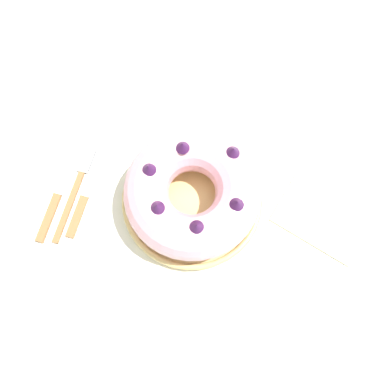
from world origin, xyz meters
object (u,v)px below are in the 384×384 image
at_px(cake_knife, 84,198).
at_px(napkin, 323,217).
at_px(serving_knife, 57,196).
at_px(serving_dish, 192,200).
at_px(fork, 77,185).
at_px(bundt_cake, 192,192).

distance_m(cake_knife, napkin, 0.48).
relative_size(serving_knife, cake_knife, 1.17).
distance_m(serving_dish, cake_knife, 0.22).
xyz_separation_m(serving_dish, cake_knife, (-0.21, -0.05, -0.01)).
bearing_deg(serving_knife, fork, 48.10).
relative_size(serving_dish, fork, 1.32).
bearing_deg(napkin, serving_knife, -169.32).
bearing_deg(fork, napkin, 5.46).
height_order(bundt_cake, napkin, bundt_cake).
bearing_deg(serving_knife, bundt_cake, 14.86).
bearing_deg(bundt_cake, fork, -172.56).
bearing_deg(bundt_cake, cake_knife, -166.13).
bearing_deg(napkin, fork, -172.27).
bearing_deg(bundt_cake, serving_dish, -101.09).
bearing_deg(bundt_cake, napkin, 7.99).
bearing_deg(fork, serving_dish, 5.16).
bearing_deg(fork, bundt_cake, 5.17).
relative_size(serving_dish, cake_knife, 1.45).
height_order(fork, cake_knife, cake_knife).
bearing_deg(serving_knife, cake_knife, 12.49).
distance_m(bundt_cake, fork, 0.25).
height_order(serving_knife, napkin, serving_knife).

